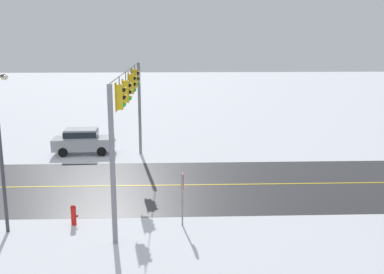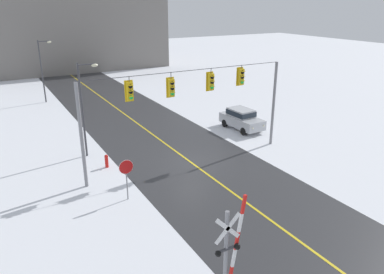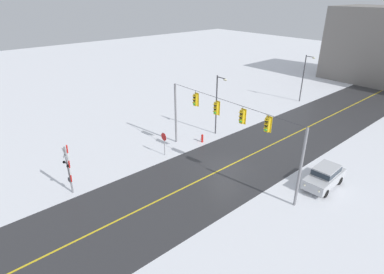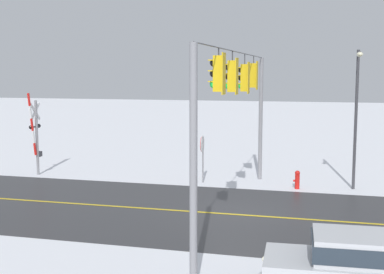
{
  "view_description": "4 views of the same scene",
  "coord_description": "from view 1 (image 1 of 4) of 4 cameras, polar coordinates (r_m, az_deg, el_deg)",
  "views": [
    {
      "loc": [
        -23.75,
        -2.35,
        7.88
      ],
      "look_at": [
        -2.55,
        -3.17,
        3.23
      ],
      "focal_mm": 43.04,
      "sensor_mm": 36.0,
      "label": 1
    },
    {
      "loc": [
        -11.18,
        -19.98,
        10.23
      ],
      "look_at": [
        -1.83,
        -3.43,
        3.24
      ],
      "focal_mm": 34.67,
      "sensor_mm": 36.0,
      "label": 2
    },
    {
      "loc": [
        15.96,
        -17.75,
        14.24
      ],
      "look_at": [
        -1.44,
        -2.65,
        3.34
      ],
      "focal_mm": 28.89,
      "sensor_mm": 36.0,
      "label": 3
    },
    {
      "loc": [
        19.36,
        3.11,
        5.47
      ],
      "look_at": [
        -1.33,
        -2.16,
        2.81
      ],
      "focal_mm": 48.59,
      "sensor_mm": 36.0,
      "label": 4
    }
  ],
  "objects": [
    {
      "name": "road_asphalt",
      "position": [
        26.38,
        -20.65,
        -5.82
      ],
      "size": [
        9.0,
        80.0,
        0.01
      ],
      "primitive_type": "cube",
      "color": "#303033",
      "rests_on": "ground"
    },
    {
      "name": "ground_plane",
      "position": [
        25.14,
        -7.5,
        -6.01
      ],
      "size": [
        160.0,
        160.0,
        0.0
      ],
      "primitive_type": "plane",
      "color": "white"
    },
    {
      "name": "lane_centre_line",
      "position": [
        26.38,
        -20.65,
        -5.81
      ],
      "size": [
        0.14,
        72.0,
        0.01
      ],
      "primitive_type": "cube",
      "color": "gold",
      "rests_on": "ground"
    },
    {
      "name": "parked_car_silver",
      "position": [
        32.26,
        -13.36,
        -0.37
      ],
      "size": [
        1.97,
        4.26,
        1.74
      ],
      "color": "#B7BABF",
      "rests_on": "ground"
    },
    {
      "name": "fire_hydrant",
      "position": [
        20.48,
        -14.47,
        -9.26
      ],
      "size": [
        0.24,
        0.31,
        0.88
      ],
      "color": "red",
      "rests_on": "ground"
    },
    {
      "name": "streetlamp_near",
      "position": [
        19.83,
        -22.53,
        -0.11
      ],
      "size": [
        1.39,
        0.28,
        6.5
      ],
      "color": "#38383D",
      "rests_on": "ground"
    },
    {
      "name": "signal_span",
      "position": [
        24.13,
        -7.76,
        4.01
      ],
      "size": [
        14.2,
        0.47,
        6.22
      ],
      "color": "gray",
      "rests_on": "ground"
    },
    {
      "name": "stop_sign",
      "position": [
        19.34,
        -1.15,
        -6.22
      ],
      "size": [
        0.8,
        0.09,
        2.35
      ],
      "color": "gray",
      "rests_on": "ground"
    }
  ]
}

